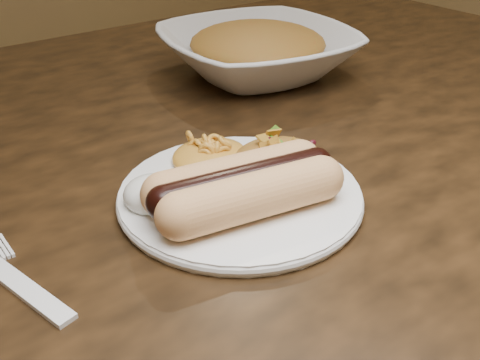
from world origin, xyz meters
TOP-DOWN VIEW (x-y plane):
  - table at (0.00, 0.00)m, footprint 1.60×0.90m
  - plate at (0.01, -0.16)m, footprint 0.25×0.25m
  - hotdog at (-0.00, -0.19)m, footprint 0.15×0.10m
  - mac_and_cheese at (0.02, -0.10)m, footprint 0.10×0.10m
  - sour_cream at (-0.06, -0.13)m, footprint 0.06×0.06m
  - taco_salad at (0.07, -0.15)m, footprint 0.09×0.09m
  - fork at (-0.19, -0.17)m, footprint 0.05×0.13m
  - serving_bowl at (0.24, 0.09)m, footprint 0.30×0.30m
  - bowl_filling at (0.24, 0.09)m, footprint 0.23×0.23m

SIDE VIEW (x-z plane):
  - table at x=0.00m, z-range 0.28..1.03m
  - fork at x=-0.19m, z-range 0.75..0.75m
  - plate at x=0.01m, z-range 0.75..0.76m
  - mac_and_cheese at x=0.02m, z-range 0.76..0.79m
  - sour_cream at x=-0.06m, z-range 0.76..0.79m
  - taco_salad at x=0.07m, z-range 0.76..0.80m
  - serving_bowl at x=0.24m, z-range 0.75..0.81m
  - hotdog at x=0.00m, z-range 0.76..0.80m
  - bowl_filling at x=0.24m, z-range 0.78..0.82m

